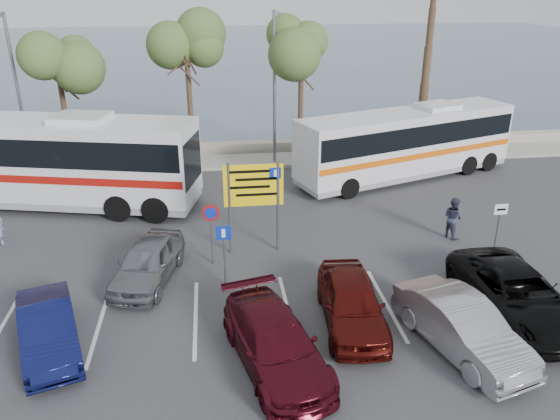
{
  "coord_description": "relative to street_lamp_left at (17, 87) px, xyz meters",
  "views": [
    {
      "loc": [
        -0.4,
        -15.4,
        9.77
      ],
      "look_at": [
        1.95,
        3.0,
        1.75
      ],
      "focal_mm": 35.0,
      "sensor_mm": 36.0,
      "label": 1
    }
  ],
  "objects": [
    {
      "name": "kerb_strip",
      "position": [
        10.0,
        0.48,
        -4.52
      ],
      "size": [
        44.0,
        2.4,
        0.15
      ],
      "primitive_type": "cube",
      "color": "#9C998D",
      "rests_on": "ground"
    },
    {
      "name": "ground",
      "position": [
        10.0,
        -13.52,
        -4.6
      ],
      "size": [
        120.0,
        120.0,
        0.0
      ],
      "primitive_type": "plane",
      "color": "#353538",
      "rests_on": "ground"
    },
    {
      "name": "suv_black",
      "position": [
        18.64,
        -15.58,
        -3.86
      ],
      "size": [
        2.61,
        5.42,
        1.49
      ],
      "primitive_type": "imported",
      "rotation": [
        0.0,
        0.0,
        0.03
      ],
      "color": "black",
      "rests_on": "ground"
    },
    {
      "name": "sign_taxi",
      "position": [
        19.8,
        -12.03,
        -3.18
      ],
      "size": [
        0.5,
        0.07,
        2.2
      ],
      "color": "slate",
      "rests_on": "ground"
    },
    {
      "name": "coach_bus_left",
      "position": [
        2.04,
        -4.54,
        -2.62
      ],
      "size": [
        14.01,
        6.07,
        4.27
      ],
      "color": "silver",
      "rests_on": "ground"
    },
    {
      "name": "coach_bus_right",
      "position": [
        19.43,
        -3.02,
        -2.88
      ],
      "size": [
        12.07,
        6.34,
        3.71
      ],
      "color": "silver",
      "rests_on": "ground"
    },
    {
      "name": "car_blue",
      "position": [
        4.78,
        -15.55,
        -3.92
      ],
      "size": [
        2.65,
        4.38,
        1.36
      ],
      "primitive_type": "imported",
      "rotation": [
        0.0,
        0.0,
        0.32
      ],
      "color": "#0E1244",
      "rests_on": "ground"
    },
    {
      "name": "lane_markings",
      "position": [
        8.86,
        -14.52,
        -4.6
      ],
      "size": [
        12.02,
        4.2,
        0.01
      ],
      "primitive_type": null,
      "color": "silver",
      "rests_on": "ground"
    },
    {
      "name": "sea",
      "position": [
        10.0,
        46.48,
        -4.59
      ],
      "size": [
        140.0,
        140.0,
        0.0
      ],
      "primitive_type": "plane",
      "color": "#43526B",
      "rests_on": "ground"
    },
    {
      "name": "car_silver_b",
      "position": [
        16.24,
        -17.02,
        -3.84
      ],
      "size": [
        2.82,
        4.85,
        1.51
      ],
      "primitive_type": "imported",
      "rotation": [
        0.0,
        0.0,
        0.28
      ],
      "color": "gray",
      "rests_on": "ground"
    },
    {
      "name": "car_red",
      "position": [
        13.5,
        -15.41,
        -3.85
      ],
      "size": [
        2.06,
        4.49,
        1.49
      ],
      "primitive_type": "imported",
      "rotation": [
        0.0,
        0.0,
        -0.07
      ],
      "color": "#490D0A",
      "rests_on": "ground"
    },
    {
      "name": "car_maroon",
      "position": [
        11.0,
        -17.02,
        -3.89
      ],
      "size": [
        3.07,
        5.19,
        1.41
      ],
      "primitive_type": "imported",
      "rotation": [
        0.0,
        0.0,
        0.24
      ],
      "color": "#470B16",
      "rests_on": "ground"
    },
    {
      "name": "sign_no_stop",
      "position": [
        9.4,
        -11.13,
        -3.02
      ],
      "size": [
        0.6,
        0.08,
        2.35
      ],
      "color": "slate",
      "rests_on": "ground"
    },
    {
      "name": "tree_mid",
      "position": [
        8.5,
        0.48,
        2.06
      ],
      "size": [
        3.2,
        3.2,
        8.0
      ],
      "color": "#382619",
      "rests_on": "kerb_strip"
    },
    {
      "name": "car_silver_a",
      "position": [
        7.18,
        -12.02,
        -3.88
      ],
      "size": [
        2.68,
        4.5,
        1.44
      ],
      "primitive_type": "imported",
      "rotation": [
        0.0,
        0.0,
        -0.25
      ],
      "color": "slate",
      "rests_on": "ground"
    },
    {
      "name": "pedestrian_far",
      "position": [
        18.99,
        -10.07,
        -3.75
      ],
      "size": [
        0.92,
        1.01,
        1.7
      ],
      "primitive_type": "imported",
      "rotation": [
        0.0,
        0.0,
        1.98
      ],
      "color": "#383B55",
      "rests_on": "ground"
    },
    {
      "name": "seawall",
      "position": [
        10.0,
        2.48,
        -4.3
      ],
      "size": [
        48.0,
        0.8,
        0.6
      ],
      "primitive_type": "cube",
      "color": "#AAA088",
      "rests_on": "ground"
    },
    {
      "name": "street_lamp_right",
      "position": [
        13.0,
        0.0,
        0.0
      ],
      "size": [
        0.45,
        1.15,
        8.01
      ],
      "color": "slate",
      "rests_on": "kerb_strip"
    },
    {
      "name": "street_lamp_left",
      "position": [
        0.0,
        0.0,
        0.0
      ],
      "size": [
        0.45,
        1.15,
        8.01
      ],
      "color": "slate",
      "rests_on": "kerb_strip"
    },
    {
      "name": "direction_sign",
      "position": [
        11.0,
        -10.32,
        -2.17
      ],
      "size": [
        2.2,
        0.12,
        3.6
      ],
      "color": "slate",
      "rests_on": "ground"
    },
    {
      "name": "sign_parking",
      "position": [
        9.8,
        -12.73,
        -3.13
      ],
      "size": [
        0.5,
        0.07,
        2.25
      ],
      "color": "slate",
      "rests_on": "ground"
    },
    {
      "name": "tree_right",
      "position": [
        14.5,
        0.48,
        1.57
      ],
      "size": [
        3.2,
        3.2,
        7.4
      ],
      "color": "#382619",
      "rests_on": "kerb_strip"
    },
    {
      "name": "tree_left",
      "position": [
        2.0,
        0.48,
        1.41
      ],
      "size": [
        3.2,
        3.2,
        7.2
      ],
      "color": "#382619",
      "rests_on": "kerb_strip"
    }
  ]
}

